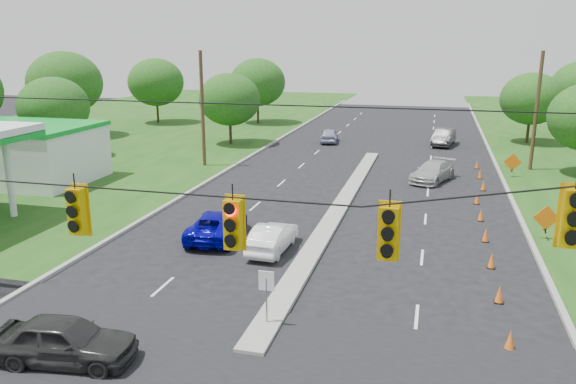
# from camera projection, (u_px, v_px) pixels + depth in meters

# --- Properties ---
(curb_left) EXTENTS (0.25, 110.00, 0.16)m
(curb_left) POSITION_uv_depth(u_px,v_px,m) (233.00, 168.00, 44.36)
(curb_left) COLOR gray
(curb_left) RESTS_ON ground
(curb_right) EXTENTS (0.25, 110.00, 0.16)m
(curb_right) POSITION_uv_depth(u_px,v_px,m) (504.00, 183.00, 39.37)
(curb_right) COLOR gray
(curb_right) RESTS_ON ground
(median) EXTENTS (1.00, 34.00, 0.18)m
(median) POSITION_uv_depth(u_px,v_px,m) (340.00, 208.00, 33.45)
(median) COLOR gray
(median) RESTS_ON ground
(median_sign) EXTENTS (0.55, 0.06, 2.05)m
(median_sign) POSITION_uv_depth(u_px,v_px,m) (266.00, 287.00, 19.06)
(median_sign) COLOR gray
(median_sign) RESTS_ON ground
(signal_span) EXTENTS (25.60, 0.32, 9.00)m
(signal_span) POSITION_uv_depth(u_px,v_px,m) (164.00, 268.00, 11.63)
(signal_span) COLOR #422D1C
(signal_span) RESTS_ON ground
(utility_pole_far_left) EXTENTS (0.28, 0.28, 9.00)m
(utility_pole_far_left) POSITION_uv_depth(u_px,v_px,m) (202.00, 110.00, 43.80)
(utility_pole_far_left) COLOR #422D1C
(utility_pole_far_left) RESTS_ON ground
(utility_pole_far_right) EXTENTS (0.28, 0.28, 9.00)m
(utility_pole_far_right) POSITION_uv_depth(u_px,v_px,m) (536.00, 112.00, 42.30)
(utility_pole_far_right) COLOR #422D1C
(utility_pole_far_right) RESTS_ON ground
(cone_1) EXTENTS (0.32, 0.32, 0.70)m
(cone_1) POSITION_uv_depth(u_px,v_px,m) (510.00, 340.00, 17.85)
(cone_1) COLOR orange
(cone_1) RESTS_ON ground
(cone_2) EXTENTS (0.32, 0.32, 0.70)m
(cone_2) POSITION_uv_depth(u_px,v_px,m) (499.00, 294.00, 21.12)
(cone_2) COLOR orange
(cone_2) RESTS_ON ground
(cone_3) EXTENTS (0.32, 0.32, 0.70)m
(cone_3) POSITION_uv_depth(u_px,v_px,m) (492.00, 261.00, 24.39)
(cone_3) COLOR orange
(cone_3) RESTS_ON ground
(cone_4) EXTENTS (0.32, 0.32, 0.70)m
(cone_4) POSITION_uv_depth(u_px,v_px,m) (486.00, 235.00, 27.66)
(cone_4) COLOR orange
(cone_4) RESTS_ON ground
(cone_5) EXTENTS (0.32, 0.32, 0.70)m
(cone_5) POSITION_uv_depth(u_px,v_px,m) (481.00, 215.00, 30.93)
(cone_5) COLOR orange
(cone_5) RESTS_ON ground
(cone_6) EXTENTS (0.32, 0.32, 0.70)m
(cone_6) POSITION_uv_depth(u_px,v_px,m) (477.00, 198.00, 34.20)
(cone_6) COLOR orange
(cone_6) RESTS_ON ground
(cone_7) EXTENTS (0.32, 0.32, 0.70)m
(cone_7) POSITION_uv_depth(u_px,v_px,m) (483.00, 185.00, 37.33)
(cone_7) COLOR orange
(cone_7) RESTS_ON ground
(cone_8) EXTENTS (0.32, 0.32, 0.70)m
(cone_8) POSITION_uv_depth(u_px,v_px,m) (480.00, 174.00, 40.60)
(cone_8) COLOR orange
(cone_8) RESTS_ON ground
(cone_9) EXTENTS (0.32, 0.32, 0.70)m
(cone_9) POSITION_uv_depth(u_px,v_px,m) (477.00, 164.00, 43.87)
(cone_9) COLOR orange
(cone_9) RESTS_ON ground
(work_sign_1) EXTENTS (1.27, 0.58, 1.37)m
(work_sign_1) POSITION_uv_depth(u_px,v_px,m) (546.00, 219.00, 27.70)
(work_sign_1) COLOR black
(work_sign_1) RESTS_ON ground
(work_sign_2) EXTENTS (1.27, 0.58, 1.37)m
(work_sign_2) POSITION_uv_depth(u_px,v_px,m) (512.00, 163.00, 40.79)
(work_sign_2) COLOR black
(work_sign_2) RESTS_ON ground
(tree_2) EXTENTS (5.88, 5.88, 6.86)m
(tree_2) POSITION_uv_depth(u_px,v_px,m) (54.00, 107.00, 47.17)
(tree_2) COLOR black
(tree_2) RESTS_ON ground
(tree_3) EXTENTS (7.56, 7.56, 8.82)m
(tree_3) POSITION_uv_depth(u_px,v_px,m) (65.00, 83.00, 57.69)
(tree_3) COLOR black
(tree_3) RESTS_ON ground
(tree_4) EXTENTS (6.72, 6.72, 7.84)m
(tree_4) POSITION_uv_depth(u_px,v_px,m) (156.00, 82.00, 68.07)
(tree_4) COLOR black
(tree_4) RESTS_ON ground
(tree_5) EXTENTS (5.88, 5.88, 6.86)m
(tree_5) POSITION_uv_depth(u_px,v_px,m) (230.00, 99.00, 53.56)
(tree_5) COLOR black
(tree_5) RESTS_ON ground
(tree_6) EXTENTS (6.72, 6.72, 7.84)m
(tree_6) POSITION_uv_depth(u_px,v_px,m) (258.00, 82.00, 67.91)
(tree_6) COLOR black
(tree_6) RESTS_ON ground
(tree_12) EXTENTS (5.88, 5.88, 6.86)m
(tree_12) POSITION_uv_depth(u_px,v_px,m) (531.00, 99.00, 54.12)
(tree_12) COLOR black
(tree_12) RESTS_ON ground
(black_sedan) EXTENTS (4.54, 2.31, 1.48)m
(black_sedan) POSITION_uv_depth(u_px,v_px,m) (65.00, 340.00, 17.06)
(black_sedan) COLOR #272727
(black_sedan) RESTS_ON ground
(white_sedan) EXTENTS (1.54, 4.09, 1.33)m
(white_sedan) POSITION_uv_depth(u_px,v_px,m) (272.00, 237.00, 26.39)
(white_sedan) COLOR white
(white_sedan) RESTS_ON ground
(blue_pickup) EXTENTS (2.81, 5.17, 1.38)m
(blue_pickup) POSITION_uv_depth(u_px,v_px,m) (217.00, 225.00, 28.10)
(blue_pickup) COLOR #0400A6
(blue_pickup) RESTS_ON ground
(silver_car_far) EXTENTS (3.52, 5.17, 1.39)m
(silver_car_far) POSITION_uv_depth(u_px,v_px,m) (433.00, 172.00, 39.81)
(silver_car_far) COLOR #B0B0B0
(silver_car_far) RESTS_ON ground
(silver_car_oncoming) EXTENTS (2.08, 4.20, 1.37)m
(silver_car_oncoming) POSITION_uv_depth(u_px,v_px,m) (329.00, 135.00, 55.54)
(silver_car_oncoming) COLOR #A1A3C5
(silver_car_oncoming) RESTS_ON ground
(dark_car_receding) EXTENTS (2.42, 5.01, 1.58)m
(dark_car_receding) POSITION_uv_depth(u_px,v_px,m) (444.00, 137.00, 53.83)
(dark_car_receding) COLOR #2E2E2E
(dark_car_receding) RESTS_ON ground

